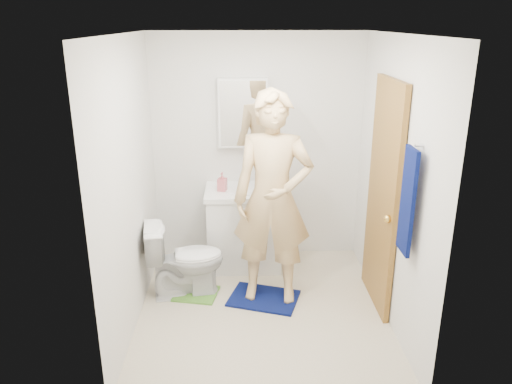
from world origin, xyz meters
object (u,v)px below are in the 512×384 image
vanity_cabinet (244,230)px  man (273,199)px  towel (408,202)px  toothbrush_cup (263,181)px  soap_dispenser (222,182)px  toilet (185,259)px  medicine_cabinet (243,113)px

vanity_cabinet → man: (0.25, -0.70, 0.59)m
towel → toothbrush_cup: towel is taller
towel → toothbrush_cup: (-0.97, 1.59, -0.35)m
toothbrush_cup → man: man is taller
soap_dispenser → toilet: bearing=-121.6°
vanity_cabinet → toothbrush_cup: 0.55m
vanity_cabinet → toilet: bearing=-133.5°
man → toothbrush_cup: bearing=101.1°
medicine_cabinet → toilet: size_ratio=0.96×
toilet → soap_dispenser: bearing=-40.7°
towel → soap_dispenser: towel is taller
toilet → soap_dispenser: (0.35, 0.56, 0.58)m
toilet → man: bearing=-106.5°
man → vanity_cabinet: bearing=117.6°
towel → toilet: 2.15m
vanity_cabinet → toothbrush_cup: size_ratio=6.09×
vanity_cabinet → toilet: (-0.56, -0.59, -0.04)m
towel → man: man is taller
vanity_cabinet → toothbrush_cup: (0.21, 0.10, 0.50)m
vanity_cabinet → towel: towel is taller
medicine_cabinet → man: 1.14m
vanity_cabinet → towel: bearing=-51.5°
soap_dispenser → toothbrush_cup: (0.42, 0.13, -0.04)m
soap_dispenser → man: man is taller
medicine_cabinet → soap_dispenser: medicine_cabinet is taller
medicine_cabinet → soap_dispenser: size_ratio=3.66×
towel → toilet: towel is taller
medicine_cabinet → towel: medicine_cabinet is taller
soap_dispenser → towel: bearing=-46.1°
medicine_cabinet → towel: bearing=-55.4°
vanity_cabinet → toothbrush_cup: toothbrush_cup is taller
medicine_cabinet → man: size_ratio=0.36×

